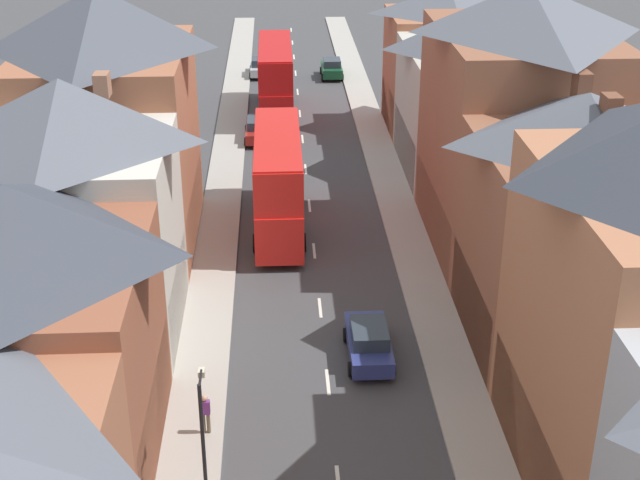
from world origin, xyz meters
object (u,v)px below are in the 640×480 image
object	(u,v)px
car_near_silver	(260,67)
pedestrian_mid_right	(205,412)
double_decker_bus_mid_street	(275,78)
car_parked_left_a	(258,129)
car_mid_black	(369,341)
car_parked_right_a	(332,68)
street_lamp	(204,444)
double_decker_bus_lead	(278,180)

from	to	relation	value
car_near_silver	pedestrian_mid_right	distance (m)	50.46
double_decker_bus_mid_street	car_parked_left_a	world-z (taller)	double_decker_bus_mid_street
car_mid_black	car_parked_left_a	bearing A→B (deg)	99.82
car_parked_right_a	street_lamp	bearing A→B (deg)	-97.72
car_parked_left_a	street_lamp	xyz separation A→B (m)	(-1.15, -37.79, 2.43)
double_decker_bus_mid_street	street_lamp	bearing A→B (deg)	-93.19
double_decker_bus_mid_street	car_near_silver	world-z (taller)	double_decker_bus_mid_street
car_near_silver	car_parked_left_a	world-z (taller)	car_parked_left_a
car_mid_black	street_lamp	world-z (taller)	street_lamp
double_decker_bus_lead	car_parked_right_a	size ratio (longest dim) A/B	2.80
car_parked_left_a	pedestrian_mid_right	distance (m)	33.19
car_parked_right_a	double_decker_bus_mid_street	bearing A→B (deg)	-115.39
double_decker_bus_mid_street	car_parked_left_a	distance (m)	6.51
car_parked_right_a	street_lamp	xyz separation A→B (m)	(-7.35, -54.20, 2.41)
pedestrian_mid_right	double_decker_bus_mid_street	bearing A→B (deg)	85.90
double_decker_bus_lead	car_near_silver	distance (m)	32.36
car_near_silver	pedestrian_mid_right	bearing A→B (deg)	-91.73
car_mid_black	pedestrian_mid_right	xyz separation A→B (m)	(-6.42, -4.85, 0.22)
car_mid_black	double_decker_bus_mid_street	bearing A→B (deg)	95.99
double_decker_bus_mid_street	car_mid_black	distance (m)	34.62
double_decker_bus_mid_street	pedestrian_mid_right	world-z (taller)	double_decker_bus_mid_street
car_parked_right_a	street_lamp	world-z (taller)	street_lamp
car_parked_right_a	car_mid_black	bearing A→B (deg)	-91.67
double_decker_bus_mid_street	street_lamp	xyz separation A→B (m)	(-2.44, -43.85, 0.43)
double_decker_bus_lead	car_parked_right_a	bearing A→B (deg)	81.11
pedestrian_mid_right	street_lamp	size ratio (longest dim) A/B	0.29
car_parked_left_a	street_lamp	size ratio (longest dim) A/B	0.82
car_mid_black	pedestrian_mid_right	distance (m)	8.05
double_decker_bus_lead	car_parked_right_a	xyz separation A→B (m)	(4.91, 31.39, -1.98)
double_decker_bus_mid_street	street_lamp	size ratio (longest dim) A/B	1.96
double_decker_bus_mid_street	car_near_silver	distance (m)	11.48
car_parked_left_a	pedestrian_mid_right	size ratio (longest dim) A/B	2.81
double_decker_bus_lead	double_decker_bus_mid_street	size ratio (longest dim) A/B	1.00
car_mid_black	street_lamp	size ratio (longest dim) A/B	0.78
street_lamp	car_parked_left_a	bearing A→B (deg)	88.26
car_near_silver	car_parked_left_a	distance (m)	17.28
car_mid_black	double_decker_bus_lead	bearing A→B (deg)	105.16
pedestrian_mid_right	car_parked_left_a	bearing A→B (deg)	87.37
pedestrian_mid_right	car_mid_black	bearing A→B (deg)	37.04
double_decker_bus_mid_street	car_mid_black	size ratio (longest dim) A/B	2.53
car_parked_left_a	car_near_silver	bearing A→B (deg)	90.00
double_decker_bus_lead	car_mid_black	world-z (taller)	double_decker_bus_lead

